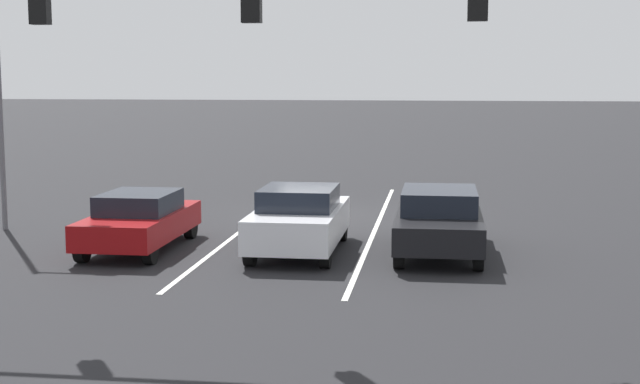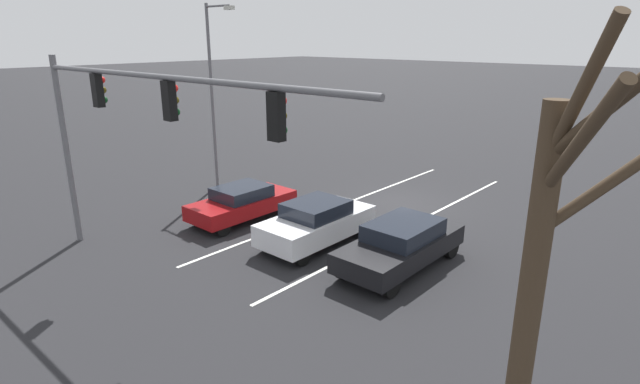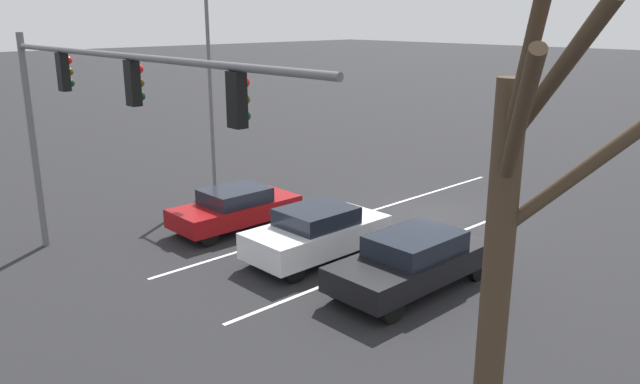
# 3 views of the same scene
# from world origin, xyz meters

# --- Properties ---
(ground_plane) EXTENTS (240.00, 240.00, 0.00)m
(ground_plane) POSITION_xyz_m (0.00, 0.00, 0.00)
(ground_plane) COLOR black
(lane_stripe_left_divider) EXTENTS (0.12, 15.98, 0.01)m
(lane_stripe_left_divider) POSITION_xyz_m (-1.74, 1.99, 0.01)
(lane_stripe_left_divider) COLOR silver
(lane_stripe_left_divider) RESTS_ON ground_plane
(lane_stripe_center_divider) EXTENTS (0.12, 15.98, 0.01)m
(lane_stripe_center_divider) POSITION_xyz_m (1.74, 1.99, 0.01)
(lane_stripe_center_divider) COLOR silver
(lane_stripe_center_divider) RESTS_ON ground_plane
(car_black_leftlane_front) EXTENTS (1.91, 4.70, 1.48)m
(car_black_leftlane_front) POSITION_xyz_m (-3.42, 5.31, 0.79)
(car_black_leftlane_front) COLOR black
(car_black_leftlane_front) RESTS_ON ground_plane
(car_white_midlane_front) EXTENTS (1.89, 4.31, 1.53)m
(car_white_midlane_front) POSITION_xyz_m (-0.23, 5.65, 0.78)
(car_white_midlane_front) COLOR silver
(car_white_midlane_front) RESTS_ON ground_plane
(car_maroon_rightlane_front) EXTENTS (1.80, 4.28, 1.36)m
(car_maroon_rightlane_front) POSITION_xyz_m (3.54, 5.80, 0.71)
(car_maroon_rightlane_front) COLOR maroon
(car_maroon_rightlane_front) RESTS_ON ground_plane
(traffic_signal_gantry) EXTENTS (12.76, 0.37, 6.33)m
(traffic_signal_gantry) POSITION_xyz_m (1.91, 10.96, 4.85)
(traffic_signal_gantry) COLOR slate
(traffic_signal_gantry) RESTS_ON ground_plane
(street_lamp_right_shoulder) EXTENTS (1.85, 0.24, 8.27)m
(street_lamp_right_shoulder) POSITION_xyz_m (7.85, 3.60, 4.74)
(street_lamp_right_shoulder) COLOR slate
(street_lamp_right_shoulder) RESTS_ON ground_plane
(bare_tree_near) EXTENTS (1.70, 2.28, 7.17)m
(bare_tree_near) POSITION_xyz_m (-9.13, 10.96, 3.68)
(bare_tree_near) COLOR #423323
(bare_tree_near) RESTS_ON ground_plane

